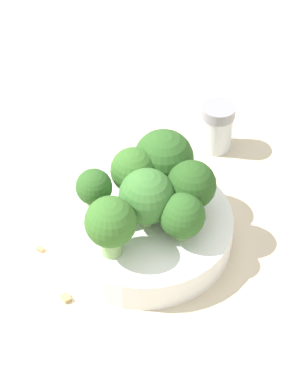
{
  "coord_description": "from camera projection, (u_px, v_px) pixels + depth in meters",
  "views": [
    {
      "loc": [
        -0.17,
        0.38,
        0.47
      ],
      "look_at": [
        0.0,
        0.0,
        0.06
      ],
      "focal_mm": 60.0,
      "sensor_mm": 36.0,
      "label": 1
    }
  ],
  "objects": [
    {
      "name": "broccoli_floret_5",
      "position": [
        133.0,
        172.0,
        0.6
      ],
      "size": [
        0.04,
        0.04,
        0.06
      ],
      "color": "#84AD66",
      "rests_on": "bowl"
    },
    {
      "name": "broccoli_floret_1",
      "position": [
        111.0,
        224.0,
        0.55
      ],
      "size": [
        0.05,
        0.05,
        0.06
      ],
      "color": "#84AD66",
      "rests_on": "bowl"
    },
    {
      "name": "broccoli_floret_2",
      "position": [
        147.0,
        197.0,
        0.58
      ],
      "size": [
        0.05,
        0.05,
        0.06
      ],
      "color": "#7A9E5B",
      "rests_on": "bowl"
    },
    {
      "name": "almond_crumb_0",
      "position": [
        66.0,
        296.0,
        0.57
      ],
      "size": [
        0.01,
        0.01,
        0.01
      ],
      "primitive_type": "cube",
      "rotation": [
        0.0,
        0.0,
        2.58
      ],
      "color": "tan",
      "rests_on": "ground_plane"
    },
    {
      "name": "broccoli_floret_3",
      "position": [
        94.0,
        190.0,
        0.58
      ],
      "size": [
        0.03,
        0.03,
        0.05
      ],
      "color": "#7A9E5B",
      "rests_on": "bowl"
    },
    {
      "name": "broccoli_floret_4",
      "position": [
        159.0,
        159.0,
        0.61
      ],
      "size": [
        0.06,
        0.06,
        0.07
      ],
      "color": "#7A9E5B",
      "rests_on": "bowl"
    },
    {
      "name": "bowl",
      "position": [
        144.0,
        228.0,
        0.62
      ],
      "size": [
        0.17,
        0.17,
        0.03
      ],
      "primitive_type": "cylinder",
      "color": "white",
      "rests_on": "ground_plane"
    },
    {
      "name": "pepper_shaker",
      "position": [
        217.0,
        127.0,
        0.71
      ],
      "size": [
        0.04,
        0.04,
        0.06
      ],
      "color": "silver",
      "rests_on": "ground_plane"
    },
    {
      "name": "broccoli_floret_6",
      "position": [
        182.0,
        216.0,
        0.57
      ],
      "size": [
        0.04,
        0.04,
        0.05
      ],
      "color": "#84AD66",
      "rests_on": "bowl"
    },
    {
      "name": "ground_plane",
      "position": [
        144.0,
        239.0,
        0.63
      ],
      "size": [
        3.0,
        3.0,
        0.0
      ],
      "primitive_type": "plane",
      "color": "beige"
    },
    {
      "name": "broccoli_floret_0",
      "position": [
        191.0,
        186.0,
        0.58
      ],
      "size": [
        0.05,
        0.05,
        0.06
      ],
      "color": "#84AD66",
      "rests_on": "bowl"
    },
    {
      "name": "almond_crumb_1",
      "position": [
        40.0,
        248.0,
        0.61
      ],
      "size": [
        0.01,
        0.01,
        0.01
      ],
      "primitive_type": "cube",
      "rotation": [
        0.0,
        0.0,
        6.1
      ],
      "color": "tan",
      "rests_on": "ground_plane"
    }
  ]
}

